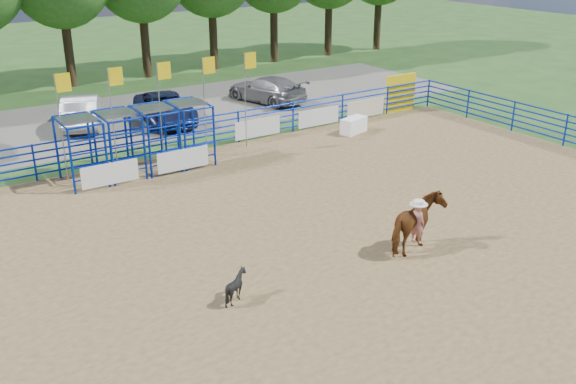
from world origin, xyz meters
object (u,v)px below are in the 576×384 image
object	(u,v)px
car_b	(82,110)
car_c	(165,108)
announcer_table	(354,125)
calf	(236,286)
car_d	(266,89)
horse_and_rider	(417,223)

from	to	relation	value
car_b	car_c	bearing A→B (deg)	176.14
announcer_table	calf	xyz separation A→B (m)	(-12.14, -10.22, 0.05)
car_d	announcer_table	bearing A→B (deg)	77.67
horse_and_rider	car_c	size ratio (longest dim) A/B	0.44
horse_and_rider	car_c	bearing A→B (deg)	91.92
horse_and_rider	car_c	xyz separation A→B (m)	(-0.58, 17.46, -0.21)
announcer_table	car_b	distance (m)	13.47
announcer_table	car_c	xyz separation A→B (m)	(-6.80, 6.74, 0.34)
horse_and_rider	car_d	world-z (taller)	horse_and_rider
calf	car_c	bearing A→B (deg)	-5.36
horse_and_rider	car_d	size ratio (longest dim) A/B	0.45
car_b	car_d	world-z (taller)	car_b
calf	horse_and_rider	bearing A→B (deg)	-82.72
calf	car_b	xyz separation A→B (m)	(1.60, 18.61, 0.37)
announcer_table	car_b	bearing A→B (deg)	141.49
announcer_table	horse_and_rider	size ratio (longest dim) A/B	0.61
calf	car_c	size ratio (longest dim) A/B	0.16
car_c	car_d	size ratio (longest dim) A/B	1.03
car_b	announcer_table	bearing A→B (deg)	161.43
horse_and_rider	car_b	size ratio (longest dim) A/B	0.47
car_b	car_c	size ratio (longest dim) A/B	0.93
car_c	horse_and_rider	bearing A→B (deg)	-78.46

